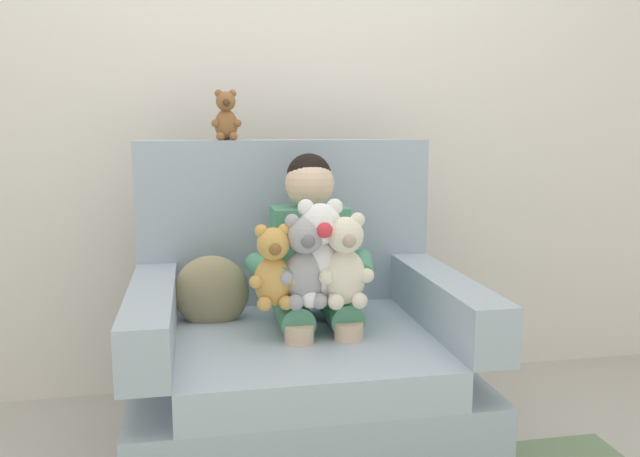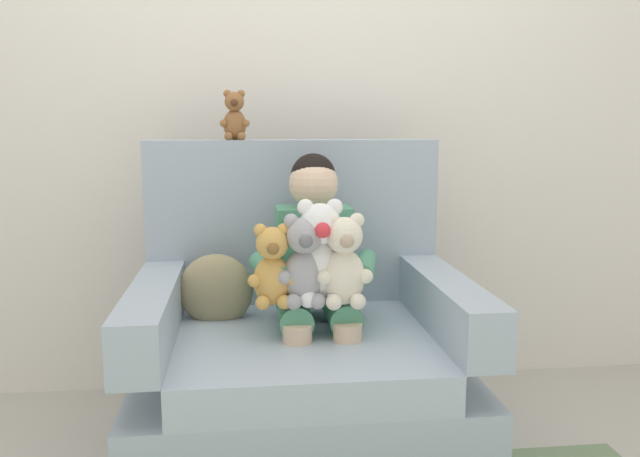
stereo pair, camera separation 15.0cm
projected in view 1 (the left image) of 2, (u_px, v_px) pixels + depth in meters
back_wall at (272, 85)px, 2.76m from camera, size 6.00×0.10×2.60m
armchair at (299, 362)px, 2.24m from camera, size 1.10×0.92×1.08m
seated_child at (313, 263)px, 2.22m from camera, size 0.45×0.39×0.82m
plush_cream at (345, 263)px, 2.06m from camera, size 0.18×0.14×0.30m
plush_honey at (273, 269)px, 2.04m from camera, size 0.16×0.13×0.27m
plush_grey at (305, 263)px, 2.05m from camera, size 0.18×0.14×0.30m
plush_white at (320, 255)px, 2.08m from camera, size 0.20×0.16×0.34m
plush_brown_on_backrest at (226, 117)px, 2.39m from camera, size 0.11×0.09×0.18m
throw_pillow at (212, 292)px, 2.27m from camera, size 0.26×0.13×0.26m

